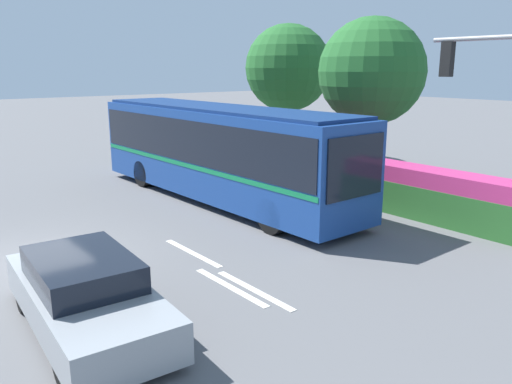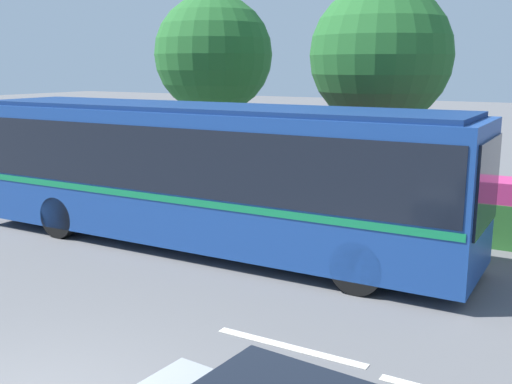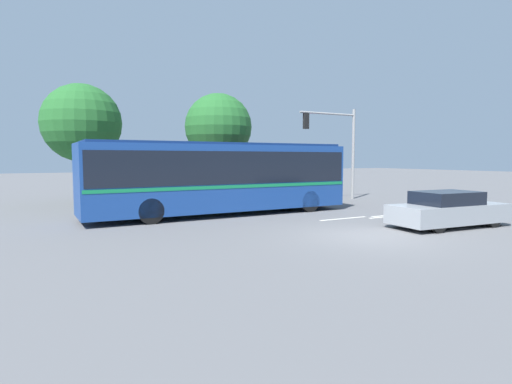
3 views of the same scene
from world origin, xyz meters
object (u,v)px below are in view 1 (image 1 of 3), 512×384
object	(u,v)px
street_tree_left	(288,68)
sedan_foreground	(86,295)
city_bus	(218,147)
street_tree_centre	(372,72)

from	to	relation	value
street_tree_left	sedan_foreground	bearing A→B (deg)	-53.16
city_bus	street_tree_centre	xyz separation A→B (m)	(2.14, 5.30, 2.48)
street_tree_left	street_tree_centre	size ratio (longest dim) A/B	1.05
street_tree_left	street_tree_centre	distance (m)	7.47
sedan_foreground	street_tree_left	distance (m)	18.71
sedan_foreground	street_tree_centre	bearing A→B (deg)	111.69
city_bus	street_tree_left	xyz separation A→B (m)	(-4.95, 7.68, 2.61)
sedan_foreground	street_tree_centre	distance (m)	13.40
sedan_foreground	street_tree_left	bearing A→B (deg)	130.93
city_bus	street_tree_centre	size ratio (longest dim) A/B	1.92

